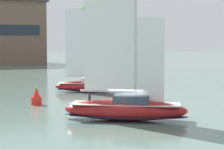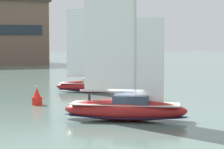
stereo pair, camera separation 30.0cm
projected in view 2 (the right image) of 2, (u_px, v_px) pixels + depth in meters
name	position (u px, v px, depth m)	size (l,w,h in m)	color
ground_plane	(125.00, 120.00, 34.83)	(400.00, 400.00, 0.00)	slate
tree_shore_center	(96.00, 19.00, 116.70)	(8.35, 8.35, 17.18)	brown
sailboat_main	(125.00, 107.00, 34.74)	(10.09, 7.25, 13.71)	maroon
sailboat_moored_far_slip	(89.00, 84.00, 54.38)	(8.46, 4.89, 11.23)	maroon
channel_buoy	(37.00, 97.00, 43.14)	(1.05, 1.05, 1.91)	red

